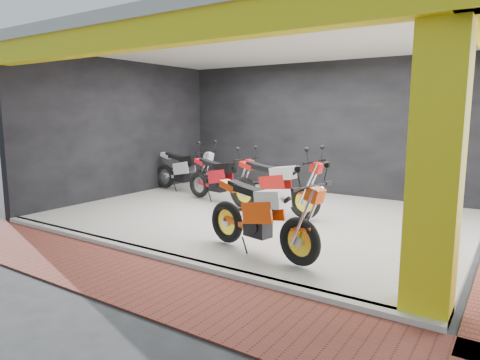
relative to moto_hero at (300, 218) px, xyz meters
The scene contains 13 objects.
ground 2.24m from the moto_hero, 169.07° to the left, with size 80.00×80.00×0.00m, color #2D2D30.
showroom_floor 3.24m from the moto_hero, 130.59° to the left, with size 8.00×6.00×0.10m, color silver.
showroom_ceiling 4.22m from the moto_hero, 130.59° to the left, with size 8.40×6.40×0.20m, color beige.
back_wall 5.95m from the moto_hero, 110.48° to the left, with size 8.20×0.20×3.50m, color black.
left_wall 6.67m from the moto_hero, 158.72° to the left, with size 0.20×6.20×3.50m, color black.
corner_column 1.98m from the moto_hero, 11.76° to the right, with size 0.50×0.50×3.50m, color yellow.
header_beam_front 3.30m from the moto_hero, 163.63° to the right, with size 8.40×0.30×0.40m, color yellow.
floor_kerb 2.27m from the moto_hero, 163.11° to the right, with size 8.00×0.20×0.10m, color silver.
paver_front 2.61m from the moto_hero, 145.65° to the right, with size 9.00×1.40×0.03m, color brown.
moto_hero is the anchor object (origin of this frame).
moto_row_a 2.66m from the moto_hero, 113.54° to the left, with size 2.30×0.85×1.41m, color #B31813, non-canonical shape.
moto_row_b 3.93m from the moto_hero, 135.15° to the left, with size 2.15×0.80×1.31m, color #B1121C, non-canonical shape.
moto_row_d 5.55m from the moto_hero, 142.23° to the left, with size 2.20×0.81×1.34m, color #A6A8AD, non-canonical shape.
Camera 1 is at (4.48, -5.53, 2.20)m, focal length 32.00 mm.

